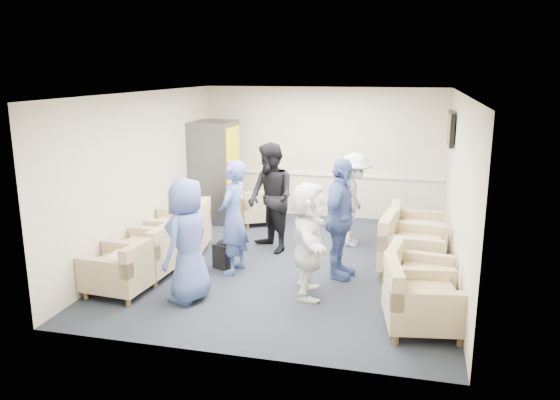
% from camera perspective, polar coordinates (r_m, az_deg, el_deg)
% --- Properties ---
extents(floor, '(6.00, 6.00, 0.00)m').
position_cam_1_polar(floor, '(8.88, 1.12, -6.58)').
color(floor, black).
rests_on(floor, ground).
extents(ceiling, '(6.00, 6.00, 0.00)m').
position_cam_1_polar(ceiling, '(8.35, 1.21, 11.09)').
color(ceiling, white).
rests_on(ceiling, back_wall).
extents(back_wall, '(5.00, 0.02, 2.70)m').
position_cam_1_polar(back_wall, '(11.42, 4.49, 4.92)').
color(back_wall, beige).
rests_on(back_wall, floor).
extents(front_wall, '(5.00, 0.02, 2.70)m').
position_cam_1_polar(front_wall, '(5.71, -5.47, -3.93)').
color(front_wall, beige).
rests_on(front_wall, floor).
extents(left_wall, '(0.02, 6.00, 2.70)m').
position_cam_1_polar(left_wall, '(9.37, -13.93, 2.65)').
color(left_wall, beige).
rests_on(left_wall, floor).
extents(right_wall, '(0.02, 6.00, 2.70)m').
position_cam_1_polar(right_wall, '(8.34, 18.17, 1.05)').
color(right_wall, beige).
rests_on(right_wall, floor).
extents(chair_rail, '(4.98, 0.04, 0.06)m').
position_cam_1_polar(chair_rail, '(11.47, 4.43, 2.68)').
color(chair_rail, silver).
rests_on(chair_rail, back_wall).
extents(tv, '(0.10, 1.00, 0.58)m').
position_cam_1_polar(tv, '(10.01, 17.40, 7.15)').
color(tv, black).
rests_on(tv, right_wall).
extents(armchair_left_near, '(0.90, 0.90, 0.66)m').
position_cam_1_polar(armchair_left_near, '(7.92, -16.02, -7.14)').
color(armchair_left_near, tan).
rests_on(armchair_left_near, floor).
extents(armchair_left_mid, '(0.93, 0.93, 0.71)m').
position_cam_1_polar(armchair_left_mid, '(8.46, -13.59, -5.51)').
color(armchair_left_mid, tan).
rests_on(armchair_left_mid, floor).
extents(armchair_left_far, '(1.08, 1.08, 0.75)m').
position_cam_1_polar(armchair_left_far, '(9.38, -10.14, -3.29)').
color(armchair_left_far, tan).
rests_on(armchair_left_far, floor).
extents(armchair_right_near, '(1.02, 1.02, 0.71)m').
position_cam_1_polar(armchair_right_near, '(6.80, 14.26, -10.34)').
color(armchair_right_near, tan).
rests_on(armchair_right_near, floor).
extents(armchair_right_midnear, '(0.93, 0.93, 0.66)m').
position_cam_1_polar(armchair_right_midnear, '(7.54, 13.89, -8.10)').
color(armchair_right_midnear, tan).
rests_on(armchair_right_midnear, floor).
extents(armchair_right_midfar, '(1.05, 1.05, 0.76)m').
position_cam_1_polar(armchair_right_midfar, '(8.57, 13.31, -5.05)').
color(armchair_right_midfar, tan).
rests_on(armchair_right_midfar, floor).
extents(armchair_right_far, '(0.88, 0.88, 0.70)m').
position_cam_1_polar(armchair_right_far, '(9.58, 13.67, -3.27)').
color(armchair_right_far, tan).
rests_on(armchair_right_far, floor).
extents(armchair_corner, '(1.04, 1.04, 0.62)m').
position_cam_1_polar(armchair_corner, '(11.00, -2.06, -0.92)').
color(armchair_corner, tan).
rests_on(armchair_corner, floor).
extents(vending_machine, '(0.82, 0.96, 2.03)m').
position_cam_1_polar(vending_machine, '(11.24, -6.82, 3.02)').
color(vending_machine, '#4E4F56').
rests_on(vending_machine, floor).
extents(backpack, '(0.33, 0.29, 0.47)m').
position_cam_1_polar(backpack, '(8.63, -6.01, -5.57)').
color(backpack, black).
rests_on(backpack, floor).
extents(pillow, '(0.38, 0.48, 0.13)m').
position_cam_1_polar(pillow, '(7.87, -16.13, -5.94)').
color(pillow, beige).
rests_on(pillow, armchair_left_near).
extents(person_front_left, '(0.69, 0.91, 1.68)m').
position_cam_1_polar(person_front_left, '(7.36, -9.65, -4.18)').
color(person_front_left, '#3F5597').
rests_on(person_front_left, floor).
extents(person_mid_left, '(0.49, 0.68, 1.74)m').
position_cam_1_polar(person_mid_left, '(8.27, -4.89, -1.83)').
color(person_mid_left, '#3F5597').
rests_on(person_mid_left, floor).
extents(person_back_left, '(1.14, 1.14, 1.86)m').
position_cam_1_polar(person_back_left, '(9.22, -0.96, 0.21)').
color(person_back_left, black).
rests_on(person_back_left, floor).
extents(person_back_right, '(0.63, 1.08, 1.64)m').
position_cam_1_polar(person_back_right, '(9.63, 7.70, 0.01)').
color(person_back_right, silver).
rests_on(person_back_right, floor).
extents(person_mid_right, '(0.62, 1.12, 1.81)m').
position_cam_1_polar(person_mid_right, '(8.09, 6.31, -1.98)').
color(person_mid_right, '#3F5597').
rests_on(person_mid_right, floor).
extents(person_front_right, '(0.74, 1.55, 1.61)m').
position_cam_1_polar(person_front_right, '(7.41, 3.03, -4.18)').
color(person_front_right, white).
rests_on(person_front_right, floor).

